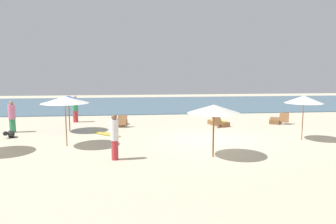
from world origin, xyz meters
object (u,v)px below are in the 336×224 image
object	(u,v)px
umbrella_0	(69,99)
umbrella_3	(65,100)
umbrella_1	(304,99)
dog	(10,134)
person_2	(115,137)
person_1	(75,109)
lounger_0	(120,123)
person_0	(12,117)
surfboard	(107,134)
lounger_1	(276,120)
lounger_2	(218,123)
umbrella_4	(214,109)

from	to	relation	value
umbrella_0	umbrella_3	world-z (taller)	umbrella_3
umbrella_1	dog	bearing A→B (deg)	171.24
umbrella_3	person_2	bearing A→B (deg)	-46.94
umbrella_0	dog	distance (m)	3.43
umbrella_1	person_1	world-z (taller)	umbrella_1
lounger_0	person_2	size ratio (longest dim) A/B	0.99
umbrella_0	umbrella_1	distance (m)	12.40
person_0	surfboard	world-z (taller)	person_0
person_1	umbrella_3	bearing A→B (deg)	-83.22
umbrella_0	lounger_0	world-z (taller)	umbrella_0
person_2	lounger_1	bearing A→B (deg)	36.69
umbrella_0	lounger_2	size ratio (longest dim) A/B	1.21
umbrella_3	person_1	size ratio (longest dim) A/B	1.27
umbrella_3	umbrella_4	size ratio (longest dim) A/B	1.08
umbrella_0	umbrella_4	distance (m)	9.06
person_0	person_2	xyz separation A→B (m)	(5.96, -6.12, 0.03)
lounger_1	lounger_2	xyz separation A→B (m)	(-4.03, -0.57, 0.01)
lounger_2	surfboard	distance (m)	7.01
lounger_2	umbrella_4	bearing A→B (deg)	-107.32
lounger_1	dog	xyz separation A→B (m)	(-15.60, -2.79, 0.02)
umbrella_4	lounger_2	distance (m)	7.44
lounger_2	surfboard	size ratio (longest dim) A/B	0.97
umbrella_4	person_0	xyz separation A→B (m)	(-9.81, 6.12, -1.04)
umbrella_1	lounger_1	bearing A→B (deg)	78.23
lounger_1	person_0	xyz separation A→B (m)	(-16.00, -1.36, 0.70)
person_0	person_1	distance (m)	4.27
lounger_0	lounger_2	world-z (taller)	lounger_0
umbrella_3	lounger_0	world-z (taller)	umbrella_3
umbrella_4	lounger_0	bearing A→B (deg)	117.43
lounger_1	surfboard	size ratio (longest dim) A/B	0.95
person_2	person_1	bearing A→B (deg)	108.47
dog	surfboard	size ratio (longest dim) A/B	0.44
umbrella_0	lounger_1	size ratio (longest dim) A/B	1.24
lounger_1	person_2	bearing A→B (deg)	-143.31
person_0	umbrella_4	bearing A→B (deg)	-31.95
lounger_0	lounger_2	size ratio (longest dim) A/B	0.99
lounger_2	person_2	distance (m)	9.18
person_2	surfboard	size ratio (longest dim) A/B	0.97
person_0	dog	bearing A→B (deg)	-74.40
umbrella_3	dog	size ratio (longest dim) A/B	2.85
umbrella_1	lounger_2	size ratio (longest dim) A/B	1.25
umbrella_0	person_1	world-z (taller)	umbrella_0
umbrella_4	lounger_0	size ratio (longest dim) A/B	1.21
umbrella_0	lounger_1	world-z (taller)	umbrella_0
umbrella_0	person_2	xyz separation A→B (m)	(2.87, -6.08, -0.91)
umbrella_3	lounger_2	distance (m)	9.62
umbrella_0	surfboard	bearing A→B (deg)	-28.99
umbrella_4	lounger_2	xyz separation A→B (m)	(2.16, 6.91, -1.73)
umbrella_3	lounger_0	size ratio (longest dim) A/B	1.31
umbrella_4	umbrella_3	bearing A→B (deg)	158.21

